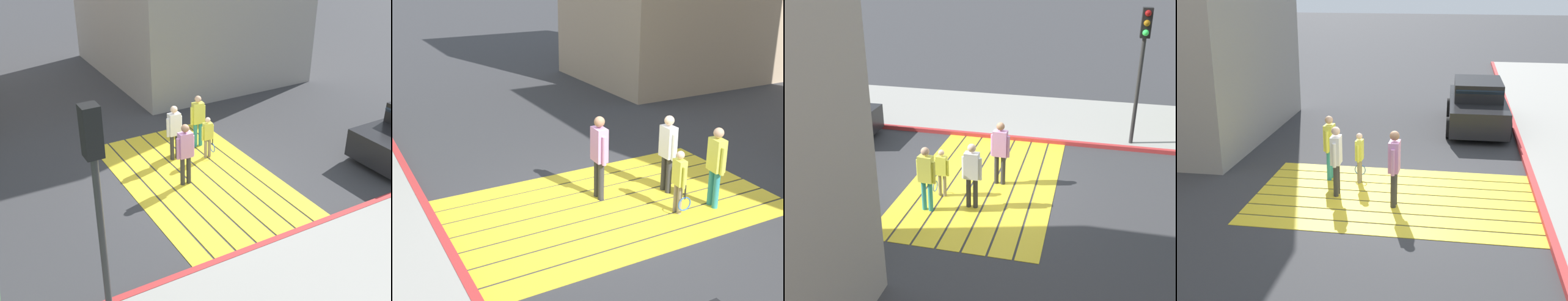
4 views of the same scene
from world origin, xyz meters
TOP-DOWN VIEW (x-y plane):
  - ground_plane at (0.00, 0.00)m, footprint 120.00×120.00m
  - crosswalk_stripes at (0.00, -0.00)m, footprint 6.40×3.80m
  - curb_painted at (-3.25, 0.00)m, footprint 0.16×40.00m
  - car_parked_near_curb at (-2.00, -6.37)m, footprint 2.04×4.33m
  - pedestrian_adult_lead at (-0.05, 0.42)m, footprint 0.24×0.51m
  - pedestrian_adult_trailing at (1.33, 0.03)m, footprint 0.21×0.49m
  - pedestrian_adult_side at (1.72, -0.96)m, footprint 0.24×0.48m
  - pedestrian_child_with_racket at (0.96, -0.85)m, footprint 0.28×0.39m

SIDE VIEW (x-z plane):
  - ground_plane at x=0.00m, z-range 0.00..0.00m
  - crosswalk_stripes at x=0.00m, z-range 0.00..0.01m
  - curb_painted at x=-3.25m, z-range 0.00..0.13m
  - pedestrian_child_with_racket at x=0.96m, z-range 0.08..1.34m
  - car_parked_near_curb at x=-2.00m, z-range -0.05..1.52m
  - pedestrian_adult_side at x=1.72m, z-range 0.13..1.76m
  - pedestrian_adult_trailing at x=1.33m, z-range 0.14..1.79m
  - pedestrian_adult_lead at x=-0.05m, z-range 0.14..1.87m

